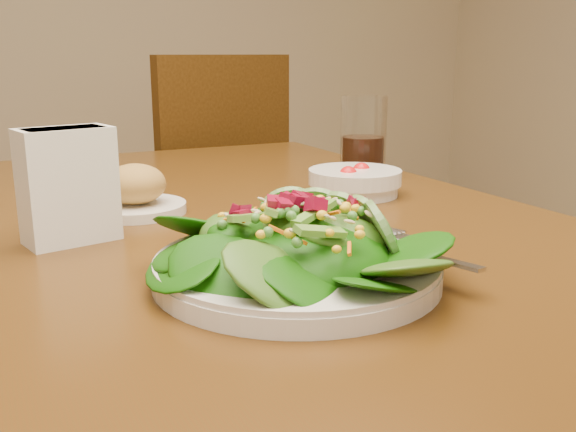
# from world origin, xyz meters

# --- Properties ---
(dining_table) EXTENTS (0.90, 1.40, 0.75)m
(dining_table) POSITION_xyz_m (0.00, 0.00, 0.65)
(dining_table) COLOR #44250B
(dining_table) RESTS_ON ground_plane
(chair_far) EXTENTS (0.56, 0.56, 0.97)m
(chair_far) POSITION_xyz_m (0.26, 0.94, 0.52)
(chair_far) COLOR #3E250A
(chair_far) RESTS_ON ground_plane
(salad_plate) EXTENTS (0.30, 0.29, 0.08)m
(salad_plate) POSITION_xyz_m (-0.01, -0.25, 0.78)
(salad_plate) COLOR silver
(salad_plate) RESTS_ON dining_table
(bread_plate) EXTENTS (0.14, 0.14, 0.07)m
(bread_plate) POSITION_xyz_m (-0.10, 0.11, 0.78)
(bread_plate) COLOR silver
(bread_plate) RESTS_ON dining_table
(tomato_bowl) EXTENTS (0.15, 0.15, 0.05)m
(tomato_bowl) POSITION_xyz_m (0.25, 0.07, 0.77)
(tomato_bowl) COLOR silver
(tomato_bowl) RESTS_ON dining_table
(drinking_glass) EXTENTS (0.09, 0.09, 0.15)m
(drinking_glass) POSITION_xyz_m (0.35, 0.21, 0.81)
(drinking_glass) COLOR silver
(drinking_glass) RESTS_ON dining_table
(napkin_holder) EXTENTS (0.12, 0.08, 0.14)m
(napkin_holder) POSITION_xyz_m (-0.21, -0.00, 0.82)
(napkin_holder) COLOR white
(napkin_holder) RESTS_ON dining_table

